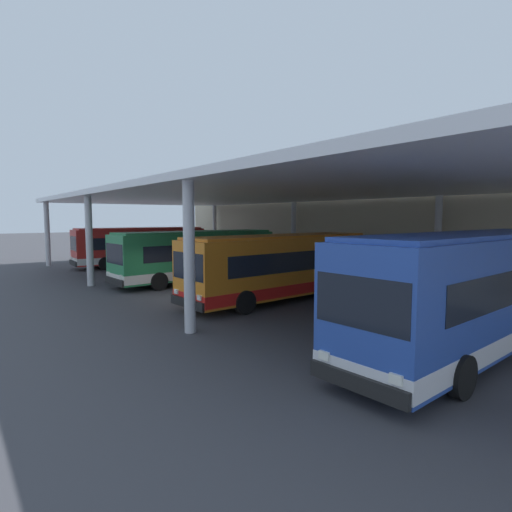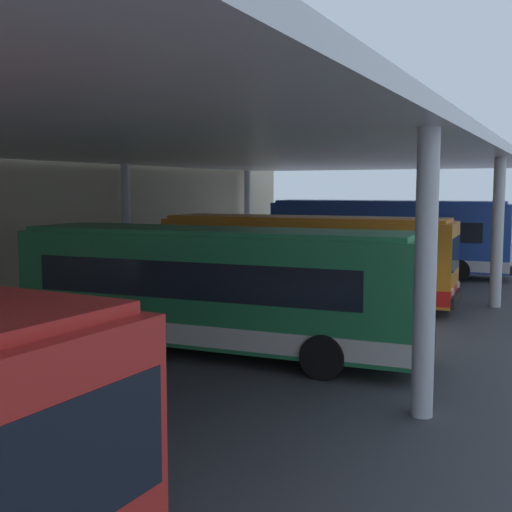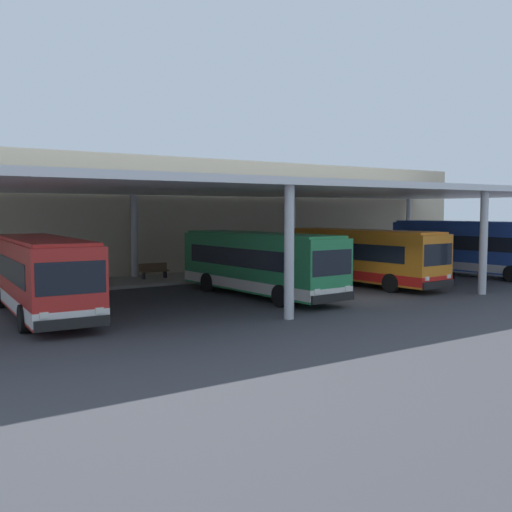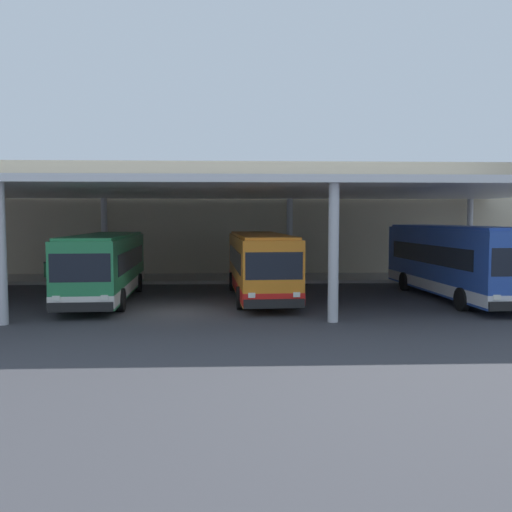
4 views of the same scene
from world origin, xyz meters
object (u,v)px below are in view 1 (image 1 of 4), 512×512
Objects in this scene: bus_nearest_bay at (141,246)px; trash_bin at (256,256)px; bus_second_bay at (197,255)px; bench_waiting at (282,260)px; bus_middle_bay at (281,266)px; bus_far_bay at (474,291)px.

trash_bin is (4.65, 8.40, -0.98)m from bus_nearest_bay.
bus_second_bay reaches higher than trash_bin.
bus_nearest_bay is 10.36m from bus_second_bay.
bench_waiting is at bearing -4.13° from trash_bin.
bus_middle_bay is (7.45, 0.51, 0.00)m from bus_second_bay.
bus_far_bay is 20.66m from bench_waiting.
bus_far_bay reaches higher than bench_waiting.
bus_far_bay is 24.28m from trash_bin.
bus_far_bay reaches higher than bus_nearest_bay.
bus_middle_bay is at bearing 176.66° from bus_far_bay.
trash_bin is (-3.82, 0.28, 0.01)m from bench_waiting.
bus_second_bay is at bearing -77.63° from bench_waiting.
bus_far_bay reaches higher than trash_bin.
bus_nearest_bay is 1.00× the size of bus_second_bay.
bus_far_bay is at bearing -21.51° from trash_bin.
bus_middle_bay is at bearing 3.94° from bus_second_bay.
trash_bin is at bearing 147.61° from bus_middle_bay.
bus_middle_bay reaches higher than bench_waiting.
bus_nearest_bay is 9.65m from trash_bin.
bus_far_bay is at bearing -24.70° from bench_waiting.
bench_waiting is at bearing 43.79° from bus_nearest_bay.
bus_second_bay is at bearing -57.21° from trash_bin.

